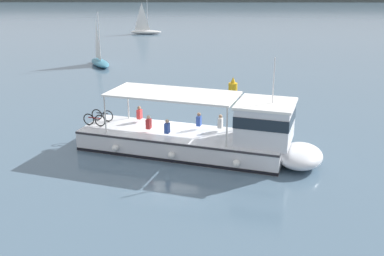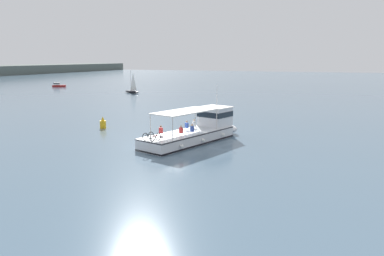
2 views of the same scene
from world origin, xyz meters
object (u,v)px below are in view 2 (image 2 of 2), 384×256
ferry_main (198,130)px  channel_buoy (103,123)px  sailboat_far_left (132,91)px  motorboat_horizon_west (58,85)px

ferry_main → channel_buoy: size_ratio=9.32×
ferry_main → sailboat_far_left: 54.20m
ferry_main → sailboat_far_left: (43.04, 32.93, -0.48)m
ferry_main → motorboat_horizon_west: bearing=50.2°
channel_buoy → sailboat_far_left: bearing=26.2°
motorboat_horizon_west → channel_buoy: bearing=-135.2°
sailboat_far_left → motorboat_horizon_west: size_ratio=1.44×
sailboat_far_left → motorboat_horizon_west: bearing=73.8°
ferry_main → sailboat_far_left: sailboat_far_left is taller
sailboat_far_left → motorboat_horizon_west: 30.06m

